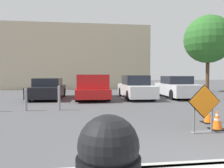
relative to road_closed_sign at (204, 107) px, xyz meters
name	(u,v)px	position (x,y,z in m)	size (l,w,h in m)	color
ground_plane	(119,100)	(-1.04, 7.79, -0.73)	(96.00, 96.00, 0.00)	#4C4C4F
curb_lip	(218,166)	(-1.04, -2.21, -0.66)	(29.91, 0.20, 0.14)	#999993
road_closed_sign	(204,107)	(0.00, 0.00, 0.00)	(0.93, 0.20, 1.33)	black
traffic_cone_nearest	(217,120)	(0.58, 0.28, -0.44)	(0.40, 0.40, 0.59)	black
traffic_cone_second	(209,113)	(0.86, 1.15, -0.40)	(0.42, 0.42, 0.67)	black
parked_car_nearest	(48,89)	(-5.60, 9.36, -0.10)	(2.04, 4.37, 1.36)	black
pickup_truck	(92,88)	(-2.69, 8.67, -0.01)	(2.15, 5.15, 1.60)	red
parked_car_second	(136,88)	(0.24, 8.82, -0.02)	(1.79, 4.66, 1.55)	white
parked_car_third	(177,88)	(3.16, 8.82, -0.03)	(2.00, 4.51, 1.50)	silver
bollard_nearest	(59,97)	(-4.35, 4.45, -0.15)	(0.12, 0.12, 1.10)	gray
bollard_second	(26,99)	(-5.78, 4.45, -0.20)	(0.12, 0.12, 1.00)	gray
building_facade_backdrop	(69,58)	(-4.88, 20.80, 2.84)	(18.23, 5.00, 7.13)	beige
street_tree_behind_lot	(208,39)	(8.05, 13.15, 4.08)	(4.32, 4.32, 6.98)	#513823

